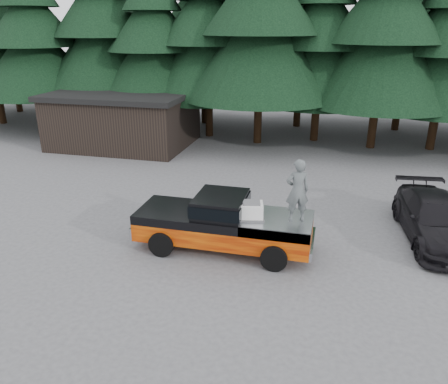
% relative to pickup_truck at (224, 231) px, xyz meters
% --- Properties ---
extents(ground, '(120.00, 120.00, 0.00)m').
position_rel_pickup_truck_xyz_m(ground, '(-0.38, -0.18, -0.67)').
color(ground, '#4F4F52').
rests_on(ground, ground).
extents(pickup_truck, '(6.00, 2.04, 1.33)m').
position_rel_pickup_truck_xyz_m(pickup_truck, '(0.00, 0.00, 0.00)').
color(pickup_truck, orange).
rests_on(pickup_truck, ground).
extents(truck_cab, '(1.66, 1.90, 0.59)m').
position_rel_pickup_truck_xyz_m(truck_cab, '(-0.10, 0.00, 0.96)').
color(truck_cab, black).
rests_on(truck_cab, pickup_truck).
extents(air_compressor, '(0.85, 0.75, 0.50)m').
position_rel_pickup_truck_xyz_m(air_compressor, '(0.96, -0.23, 0.92)').
color(air_compressor, white).
rests_on(air_compressor, pickup_truck).
extents(man_on_bed, '(0.86, 0.70, 2.02)m').
position_rel_pickup_truck_xyz_m(man_on_bed, '(2.36, -0.04, 1.67)').
color(man_on_bed, '#525859').
rests_on(man_on_bed, pickup_truck).
extents(parked_car, '(2.68, 5.46, 1.53)m').
position_rel_pickup_truck_xyz_m(parked_car, '(7.05, 2.48, 0.10)').
color(parked_car, black).
rests_on(parked_car, ground).
extents(utility_building, '(8.40, 6.40, 3.30)m').
position_rel_pickup_truck_xyz_m(utility_building, '(-9.38, 11.82, 1.00)').
color(utility_building, black).
rests_on(utility_building, ground).
extents(treeline, '(60.15, 16.05, 17.50)m').
position_rel_pickup_truck_xyz_m(treeline, '(0.05, 17.02, 7.06)').
color(treeline, black).
rests_on(treeline, ground).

